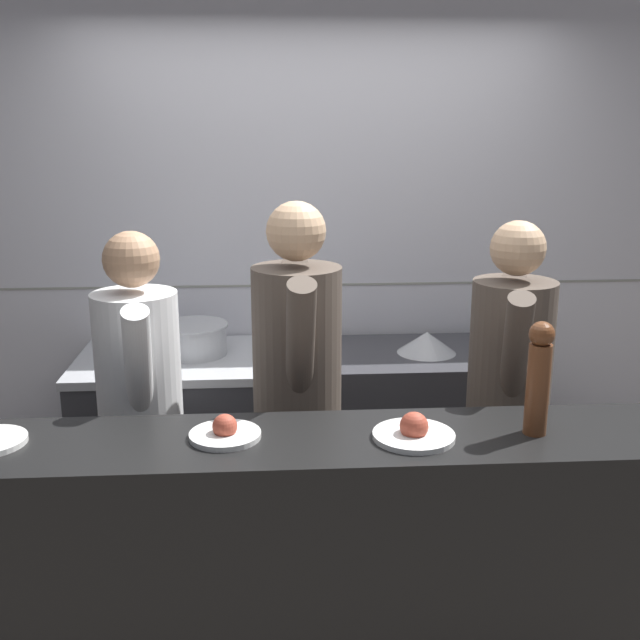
# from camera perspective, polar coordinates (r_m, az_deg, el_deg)

# --- Properties ---
(wall_back_tiled) EXTENTS (8.00, 0.06, 2.60)m
(wall_back_tiled) POSITION_cam_1_polar(r_m,az_deg,el_deg) (4.00, -0.50, 4.89)
(wall_back_tiled) COLOR silver
(wall_back_tiled) RESTS_ON ground_plane
(oven_range) EXTENTS (1.17, 0.71, 0.88)m
(oven_range) POSITION_cam_1_polar(r_m,az_deg,el_deg) (3.88, -9.04, -8.94)
(oven_range) COLOR #38383D
(oven_range) RESTS_ON ground_plane
(prep_counter) EXTENTS (1.05, 0.65, 0.88)m
(prep_counter) POSITION_cam_1_polar(r_m,az_deg,el_deg) (3.93, 7.86, -8.57)
(prep_counter) COLOR #38383D
(prep_counter) RESTS_ON ground_plane
(pass_counter) EXTENTS (2.95, 0.45, 1.02)m
(pass_counter) POSITION_cam_1_polar(r_m,az_deg,el_deg) (2.65, 0.63, -19.16)
(pass_counter) COLOR black
(pass_counter) RESTS_ON ground_plane
(stock_pot) EXTENTS (0.34, 0.34, 0.15)m
(stock_pot) POSITION_cam_1_polar(r_m,az_deg,el_deg) (3.73, -9.63, -1.36)
(stock_pot) COLOR #B7BABF
(stock_pot) RESTS_ON oven_range
(mixing_bowl_steel) EXTENTS (0.29, 0.29, 0.11)m
(mixing_bowl_steel) POSITION_cam_1_polar(r_m,az_deg,el_deg) (3.75, 8.13, -1.70)
(mixing_bowl_steel) COLOR #B7BABF
(mixing_bowl_steel) RESTS_ON prep_counter
(plated_dish_appetiser) EXTENTS (0.23, 0.23, 0.08)m
(plated_dish_appetiser) POSITION_cam_1_polar(r_m,az_deg,el_deg) (2.41, -7.25, -8.47)
(plated_dish_appetiser) COLOR white
(plated_dish_appetiser) RESTS_ON pass_counter
(plated_dish_dessert) EXTENTS (0.26, 0.26, 0.09)m
(plated_dish_dessert) POSITION_cam_1_polar(r_m,az_deg,el_deg) (2.41, 7.16, -8.47)
(plated_dish_dessert) COLOR white
(plated_dish_dessert) RESTS_ON pass_counter
(pepper_mill) EXTENTS (0.08, 0.08, 0.37)m
(pepper_mill) POSITION_cam_1_polar(r_m,az_deg,el_deg) (2.46, 16.32, -4.12)
(pepper_mill) COLOR brown
(pepper_mill) RESTS_ON pass_counter
(chef_head_cook) EXTENTS (0.38, 0.70, 1.60)m
(chef_head_cook) POSITION_cam_1_polar(r_m,az_deg,el_deg) (3.04, -13.47, -6.81)
(chef_head_cook) COLOR black
(chef_head_cook) RESTS_ON ground_plane
(chef_sous) EXTENTS (0.36, 0.74, 1.71)m
(chef_sous) POSITION_cam_1_polar(r_m,az_deg,el_deg) (2.97, -1.73, -5.64)
(chef_sous) COLOR black
(chef_sous) RESTS_ON ground_plane
(chef_line) EXTENTS (0.40, 0.71, 1.63)m
(chef_line) POSITION_cam_1_polar(r_m,az_deg,el_deg) (3.15, 14.12, -5.76)
(chef_line) COLOR black
(chef_line) RESTS_ON ground_plane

